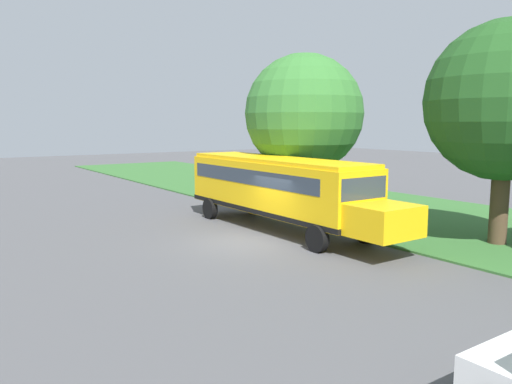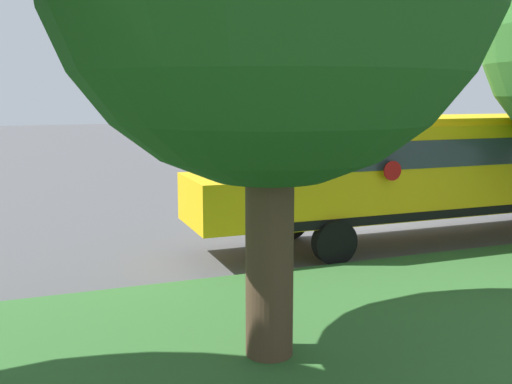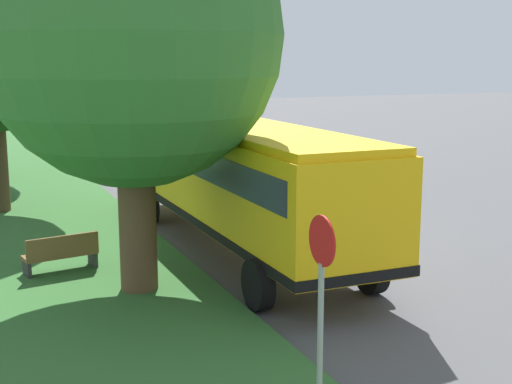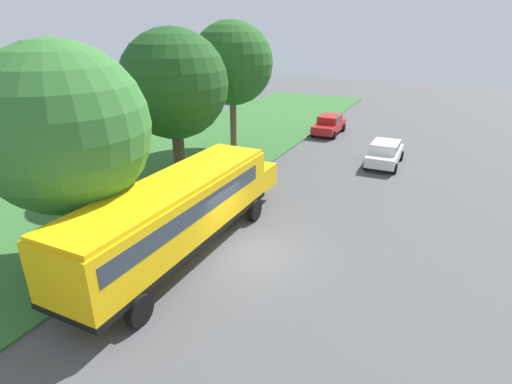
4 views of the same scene
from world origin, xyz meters
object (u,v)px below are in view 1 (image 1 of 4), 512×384
Objects in this scene: oak_tree_roadside_mid at (509,101)px; stop_sign at (226,173)px; school_bus at (279,186)px; oak_tree_beside_bus at (302,115)px; park_bench at (347,209)px.

oak_tree_roadside_mid reaches higher than stop_sign.
school_bus is 4.53× the size of stop_sign.
oak_tree_roadside_mid is (-2.25, 9.25, 0.42)m from oak_tree_beside_bus.
oak_tree_beside_bus is 4.87× the size of park_bench.
school_bus reaches higher than stop_sign.
oak_tree_beside_bus is at bearing -55.47° from park_bench.
school_bus is 9.54m from oak_tree_roadside_mid.
school_bus is 4.59m from park_bench.
school_bus is at bearing 2.78° from park_bench.
school_bus reaches higher than park_bench.
oak_tree_roadside_mid is 8.92m from park_bench.
school_bus is 4.86m from oak_tree_beside_bus.
school_bus is 1.47× the size of oak_tree_roadside_mid.
oak_tree_roadside_mid is at bearing 103.70° from oak_tree_beside_bus.
stop_sign is at bearing -104.65° from school_bus.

